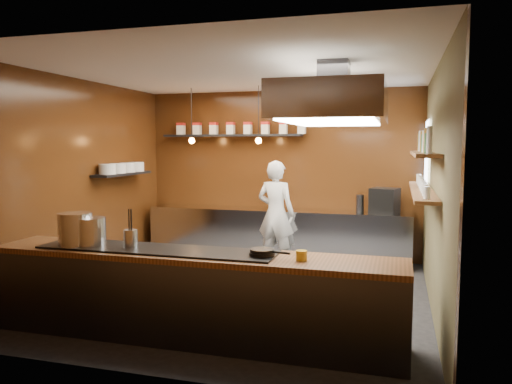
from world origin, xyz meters
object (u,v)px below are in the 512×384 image
(extractor_hood, at_px, (334,104))
(stockpot_large, at_px, (75,229))
(stockpot_small, at_px, (91,232))
(chef, at_px, (276,213))
(espresso_machine, at_px, (385,201))

(extractor_hood, distance_m, stockpot_large, 3.24)
(stockpot_small, xyz_separation_m, chef, (1.25, 3.39, -0.21))
(extractor_hood, distance_m, chef, 2.94)
(espresso_machine, xyz_separation_m, chef, (-1.75, -0.40, -0.22))
(extractor_hood, xyz_separation_m, stockpot_large, (-2.62, -1.29, -1.39))
(espresso_machine, bearing_deg, stockpot_small, -112.37)
(extractor_hood, height_order, chef, extractor_hood)
(extractor_hood, xyz_separation_m, espresso_machine, (0.54, 2.53, -1.39))
(extractor_hood, distance_m, stockpot_small, 3.10)
(extractor_hood, relative_size, stockpot_small, 6.16)
(stockpot_small, bearing_deg, espresso_machine, 51.65)
(extractor_hood, xyz_separation_m, stockpot_small, (-2.46, -1.26, -1.41))
(stockpot_large, bearing_deg, chef, 67.59)
(espresso_machine, bearing_deg, stockpot_large, -113.61)
(chef, bearing_deg, stockpot_small, 80.32)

